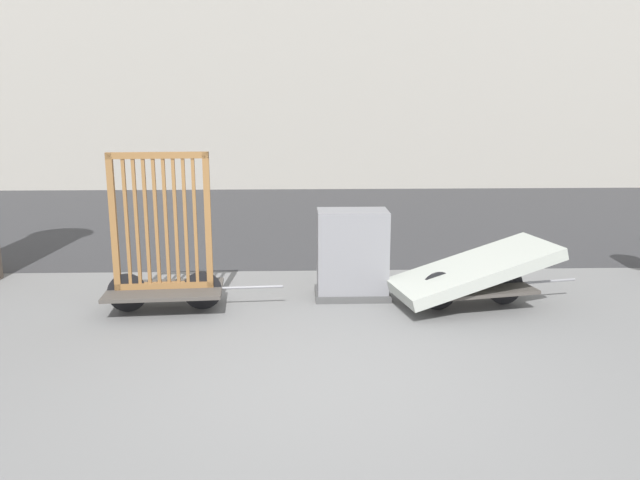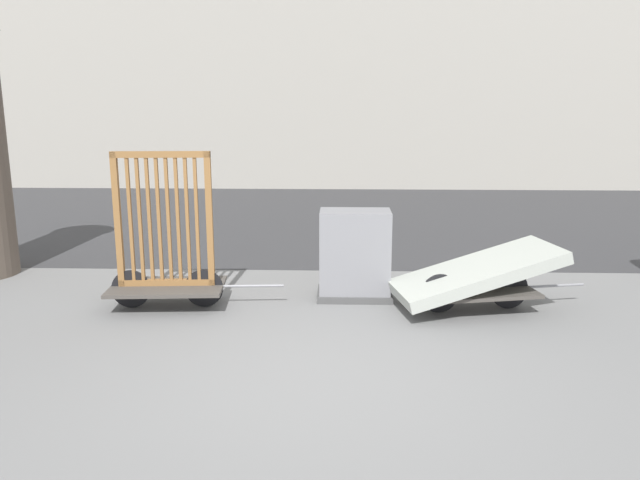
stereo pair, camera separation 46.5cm
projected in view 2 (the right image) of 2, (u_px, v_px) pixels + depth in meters
ground_plane at (312, 381)px, 5.33m from camera, size 60.00×60.00×0.00m
road_strip at (329, 217)px, 12.99m from camera, size 56.00×8.51×0.01m
bike_cart_with_bedframe at (166, 256)px, 7.14m from camera, size 2.02×0.86×1.80m
bike_cart_with_mattress at (476, 276)px, 7.07m from camera, size 2.31×1.25×0.76m
utility_cabinet at (355, 258)px, 7.52m from camera, size 0.90×0.57×1.08m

